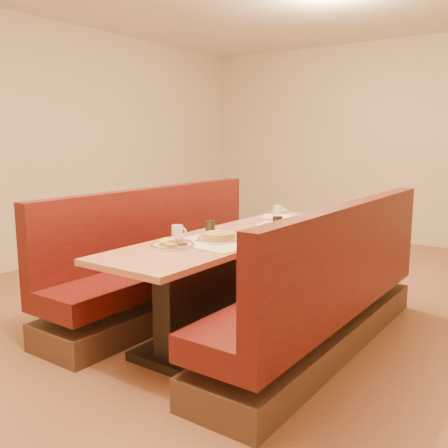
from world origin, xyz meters
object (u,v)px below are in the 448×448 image
Objects in this scene: booth_right at (326,300)px; soda_tumbler_mid at (277,223)px; coffee_mug_a at (269,231)px; pancake_plate at (219,238)px; eggs_plate at (172,245)px; coffee_mug_c at (327,215)px; coffee_mug_d at (278,210)px; soda_tumbler_near at (210,227)px; coffee_mug_b at (178,231)px; diner_table at (238,281)px; booth_left at (167,268)px.

booth_right is 0.79m from soda_tumbler_mid.
booth_right is at bearing -21.60° from coffee_mug_a.
eggs_plate is at bearing -111.34° from pancake_plate.
soda_tumbler_mid reaches higher than coffee_mug_a.
coffee_mug_c is 0.52m from coffee_mug_d.
coffee_mug_c is (0.24, 1.29, 0.02)m from pancake_plate.
soda_tumbler_near reaches higher than coffee_mug_c.
soda_tumbler_mid reaches higher than coffee_mug_b.
soda_tumbler_mid is at bearing 64.11° from diner_table.
coffee_mug_b is at bearing -115.79° from coffee_mug_d.
pancake_plate is at bearing -153.57° from coffee_mug_a.
diner_table is 0.51m from pancake_plate.
coffee_mug_a is 1.28× the size of soda_tumbler_near.
booth_right is at bearing 8.41° from coffee_mug_b.
coffee_mug_b is (-0.56, -0.36, -0.01)m from coffee_mug_a.
booth_left reaches higher than coffee_mug_d.
soda_tumbler_near is (0.07, -1.16, 0.01)m from coffee_mug_d.
booth_left is (-0.73, 0.00, -0.01)m from diner_table.
diner_table is 24.38× the size of soda_tumbler_near.
soda_tumbler_near is (-0.90, -0.14, 0.44)m from booth_right.
coffee_mug_b is at bearing -166.98° from pancake_plate.
diner_table is at bearing 81.87° from eggs_plate.
diner_table is 1.00× the size of booth_right.
soda_tumbler_near is at bearing -171.42° from booth_right.
coffee_mug_a is 1.29× the size of coffee_mug_c.
diner_table is 1.13m from coffee_mug_d.
booth_left is 1.11m from coffee_mug_a.
booth_right reaches higher than soda_tumbler_near.
booth_right is at bearing -29.39° from soda_tumbler_mid.
coffee_mug_a is 0.36m from soda_tumbler_mid.
soda_tumbler_near is (0.57, -0.14, 0.44)m from booth_left.
coffee_mug_b is at bearing -125.89° from diner_table.
booth_left is 1.46m from booth_right.
coffee_mug_d is 0.81m from soda_tumbler_mid.
pancake_plate is at bearing -82.19° from diner_table.
booth_right is 8.08× the size of pancake_plate.
booth_left is 0.74m from coffee_mug_b.
booth_right is at bearing 0.00° from diner_table.
eggs_plate is (-0.83, -0.66, 0.41)m from booth_right.
booth_right is at bearing -53.13° from coffee_mug_c.
booth_left reaches higher than soda_tumbler_near.
booth_right is (0.73, 0.00, -0.01)m from diner_table.
coffee_mug_a reaches higher than pancake_plate.
booth_right is 1.13m from eggs_plate.
booth_left is at bearing -139.94° from coffee_mug_d.
pancake_plate is 0.37m from eggs_plate.
pancake_plate is 1.05× the size of eggs_plate.
eggs_plate is 2.87× the size of soda_tumbler_near.
diner_table is 19.09× the size of coffee_mug_a.
coffee_mug_c is at bearing 55.42° from coffee_mug_b.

